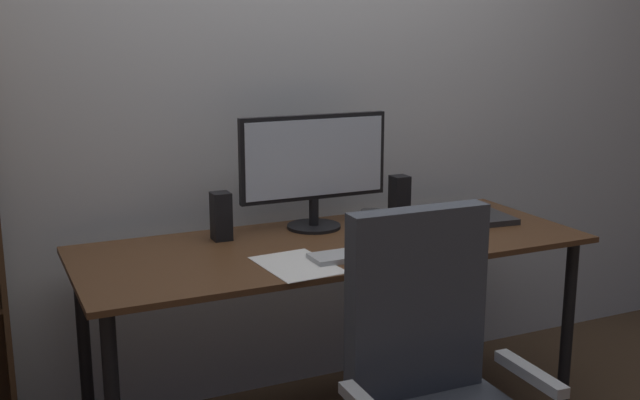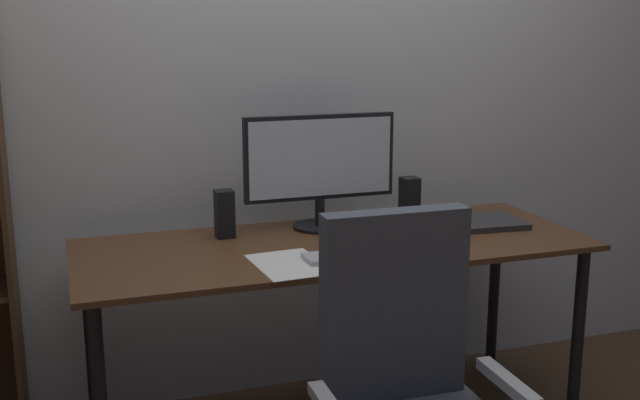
% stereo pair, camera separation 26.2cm
% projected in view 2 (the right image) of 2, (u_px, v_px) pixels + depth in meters
% --- Properties ---
extents(back_wall, '(6.40, 0.10, 2.60)m').
position_uv_depth(back_wall, '(291.00, 71.00, 3.03)').
color(back_wall, silver).
rests_on(back_wall, ground).
extents(desk, '(1.78, 0.68, 0.74)m').
position_uv_depth(desk, '(335.00, 264.00, 2.70)').
color(desk, '#56351E').
rests_on(desk, ground).
extents(monitor, '(0.57, 0.20, 0.42)m').
position_uv_depth(monitor, '(320.00, 164.00, 2.81)').
color(monitor, black).
rests_on(monitor, desk).
extents(keyboard, '(0.29, 0.11, 0.02)m').
position_uv_depth(keyboard, '(348.00, 256.00, 2.49)').
color(keyboard, '#B7BABC').
rests_on(keyboard, desk).
extents(mouse, '(0.07, 0.10, 0.03)m').
position_uv_depth(mouse, '(405.00, 245.00, 2.59)').
color(mouse, black).
rests_on(mouse, desk).
extents(coffee_mug, '(0.09, 0.08, 0.10)m').
position_uv_depth(coffee_mug, '(374.00, 225.00, 2.71)').
color(coffee_mug, black).
rests_on(coffee_mug, desk).
extents(laptop, '(0.34, 0.26, 0.02)m').
position_uv_depth(laptop, '(479.00, 223.00, 2.90)').
color(laptop, '#2D2D30').
rests_on(laptop, desk).
extents(speaker_left, '(0.06, 0.07, 0.17)m').
position_uv_depth(speaker_left, '(224.00, 214.00, 2.73)').
color(speaker_left, black).
rests_on(speaker_left, desk).
extents(speaker_right, '(0.06, 0.07, 0.17)m').
position_uv_depth(speaker_right, '(409.00, 199.00, 2.96)').
color(speaker_right, black).
rests_on(speaker_right, desk).
extents(paper_sheet, '(0.23, 0.31, 0.00)m').
position_uv_depth(paper_sheet, '(289.00, 264.00, 2.43)').
color(paper_sheet, white).
rests_on(paper_sheet, desk).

